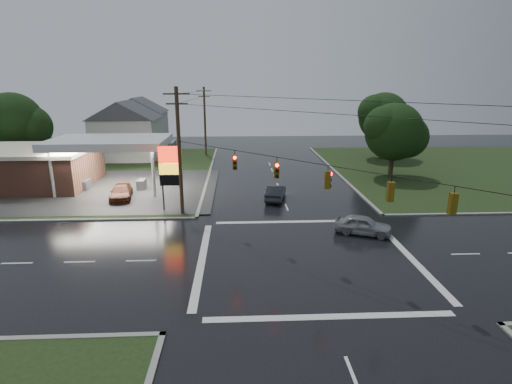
{
  "coord_description": "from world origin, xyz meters",
  "views": [
    {
      "loc": [
        -4.55,
        -24.45,
        11.51
      ],
      "look_at": [
        -3.13,
        5.73,
        3.0
      ],
      "focal_mm": 28.0,
      "sensor_mm": 36.0,
      "label": 1
    }
  ],
  "objects_px": {
    "car_north": "(276,192)",
    "car_pump": "(121,192)",
    "gas_station": "(46,164)",
    "house_far": "(139,121)",
    "utility_pole_n": "(205,120)",
    "tree_nw_behind": "(14,122)",
    "pylon_sign": "(171,168)",
    "tree_ne_near": "(395,132)",
    "car_crossing": "(363,225)",
    "house_near": "(127,129)",
    "utility_pole_nw": "(179,150)",
    "tree_ne_far": "(385,117)"
  },
  "relations": [
    {
      "from": "pylon_sign",
      "to": "house_near",
      "type": "relative_size",
      "value": 0.54
    },
    {
      "from": "tree_ne_near",
      "to": "utility_pole_n",
      "type": "bearing_deg",
      "value": 145.9
    },
    {
      "from": "gas_station",
      "to": "pylon_sign",
      "type": "xyz_separation_m",
      "value": [
        15.18,
        -9.2,
        1.46
      ]
    },
    {
      "from": "gas_station",
      "to": "car_crossing",
      "type": "distance_m",
      "value": 34.56
    },
    {
      "from": "utility_pole_nw",
      "to": "car_pump",
      "type": "height_order",
      "value": "utility_pole_nw"
    },
    {
      "from": "tree_nw_behind",
      "to": "tree_ne_far",
      "type": "bearing_deg",
      "value": 4.49
    },
    {
      "from": "utility_pole_n",
      "to": "house_far",
      "type": "relative_size",
      "value": 0.95
    },
    {
      "from": "house_far",
      "to": "tree_ne_near",
      "type": "bearing_deg",
      "value": -35.77
    },
    {
      "from": "pylon_sign",
      "to": "tree_ne_near",
      "type": "bearing_deg",
      "value": 25.01
    },
    {
      "from": "house_near",
      "to": "tree_ne_near",
      "type": "relative_size",
      "value": 1.23
    },
    {
      "from": "tree_ne_near",
      "to": "gas_station",
      "type": "bearing_deg",
      "value": -176.7
    },
    {
      "from": "utility_pole_nw",
      "to": "utility_pole_n",
      "type": "relative_size",
      "value": 1.05
    },
    {
      "from": "car_north",
      "to": "car_crossing",
      "type": "distance_m",
      "value": 11.19
    },
    {
      "from": "utility_pole_n",
      "to": "car_crossing",
      "type": "relative_size",
      "value": 2.43
    },
    {
      "from": "pylon_sign",
      "to": "tree_ne_far",
      "type": "bearing_deg",
      "value": 40.35
    },
    {
      "from": "gas_station",
      "to": "tree_ne_far",
      "type": "bearing_deg",
      "value": 18.46
    },
    {
      "from": "utility_pole_n",
      "to": "pylon_sign",
      "type": "bearing_deg",
      "value": -92.08
    },
    {
      "from": "gas_station",
      "to": "house_far",
      "type": "height_order",
      "value": "house_far"
    },
    {
      "from": "utility_pole_n",
      "to": "tree_nw_behind",
      "type": "bearing_deg",
      "value": -161.79
    },
    {
      "from": "pylon_sign",
      "to": "tree_nw_behind",
      "type": "relative_size",
      "value": 0.6
    },
    {
      "from": "house_far",
      "to": "car_pump",
      "type": "height_order",
      "value": "house_far"
    },
    {
      "from": "car_north",
      "to": "car_pump",
      "type": "distance_m",
      "value": 15.42
    },
    {
      "from": "utility_pole_n",
      "to": "car_pump",
      "type": "distance_m",
      "value": 24.95
    },
    {
      "from": "tree_ne_near",
      "to": "car_crossing",
      "type": "distance_m",
      "value": 20.7
    },
    {
      "from": "tree_ne_far",
      "to": "car_pump",
      "type": "distance_m",
      "value": 39.04
    },
    {
      "from": "pylon_sign",
      "to": "car_north",
      "type": "distance_m",
      "value": 10.68
    },
    {
      "from": "tree_ne_near",
      "to": "car_crossing",
      "type": "xyz_separation_m",
      "value": [
        -9.07,
        -17.97,
        -4.82
      ]
    },
    {
      "from": "tree_nw_behind",
      "to": "car_north",
      "type": "distance_m",
      "value": 37.31
    },
    {
      "from": "house_near",
      "to": "car_crossing",
      "type": "bearing_deg",
      "value": -50.86
    },
    {
      "from": "house_near",
      "to": "utility_pole_n",
      "type": "bearing_deg",
      "value": 9.91
    },
    {
      "from": "house_near",
      "to": "car_pump",
      "type": "bearing_deg",
      "value": -77.55
    },
    {
      "from": "gas_station",
      "to": "house_near",
      "type": "height_order",
      "value": "house_near"
    },
    {
      "from": "utility_pole_n",
      "to": "car_pump",
      "type": "xyz_separation_m",
      "value": [
        -6.69,
        -23.56,
        -4.76
      ]
    },
    {
      "from": "house_far",
      "to": "tree_ne_far",
      "type": "relative_size",
      "value": 1.13
    },
    {
      "from": "gas_station",
      "to": "utility_pole_n",
      "type": "distance_m",
      "value": 24.6
    },
    {
      "from": "utility_pole_n",
      "to": "tree_ne_far",
      "type": "height_order",
      "value": "utility_pole_n"
    },
    {
      "from": "utility_pole_n",
      "to": "tree_nw_behind",
      "type": "xyz_separation_m",
      "value": [
        -24.34,
        -8.01,
        0.71
      ]
    },
    {
      "from": "house_far",
      "to": "car_north",
      "type": "xyz_separation_m",
      "value": [
        21.15,
        -34.45,
        -3.66
      ]
    },
    {
      "from": "gas_station",
      "to": "pylon_sign",
      "type": "height_order",
      "value": "pylon_sign"
    },
    {
      "from": "utility_pole_n",
      "to": "car_north",
      "type": "xyz_separation_m",
      "value": [
        8.7,
        -24.45,
        -4.72
      ]
    },
    {
      "from": "house_near",
      "to": "tree_ne_near",
      "type": "distance_m",
      "value": 37.8
    },
    {
      "from": "utility_pole_n",
      "to": "car_north",
      "type": "distance_m",
      "value": 26.38
    },
    {
      "from": "car_pump",
      "to": "house_near",
      "type": "bearing_deg",
      "value": 92.85
    },
    {
      "from": "tree_nw_behind",
      "to": "car_pump",
      "type": "relative_size",
      "value": 2.04
    },
    {
      "from": "car_pump",
      "to": "utility_pole_nw",
      "type": "bearing_deg",
      "value": -46.05
    },
    {
      "from": "car_north",
      "to": "gas_station",
      "type": "bearing_deg",
      "value": -0.92
    },
    {
      "from": "tree_nw_behind",
      "to": "car_pump",
      "type": "bearing_deg",
      "value": -41.38
    },
    {
      "from": "house_far",
      "to": "tree_nw_behind",
      "type": "bearing_deg",
      "value": -123.44
    },
    {
      "from": "house_near",
      "to": "pylon_sign",
      "type": "bearing_deg",
      "value": -67.72
    },
    {
      "from": "car_north",
      "to": "tree_ne_near",
      "type": "bearing_deg",
      "value": -137.57
    }
  ]
}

